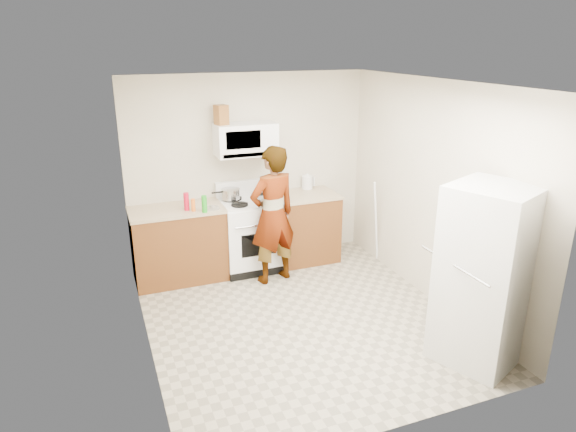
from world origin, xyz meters
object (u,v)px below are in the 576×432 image
microwave (246,139)px  saucepan (231,194)px  person (273,215)px  fridge (485,276)px  kettle (307,182)px  gas_range (251,233)px

microwave → saucepan: bearing=-172.3°
person → fridge: (1.24, -2.27, -0.01)m
person → kettle: bearing=-151.7°
fridge → kettle: size_ratio=9.52×
microwave → person: (0.15, -0.58, -0.84)m
microwave → kettle: 1.13m
fridge → saucepan: fridge is taller
person → fridge: size_ratio=1.01×
microwave → person: microwave is taller
fridge → kettle: bearing=76.0°
gas_range → kettle: gas_range is taller
person → microwave: bearing=-90.2°
person → fridge: person is taller
gas_range → fridge: (1.39, -2.72, 0.36)m
gas_range → saucepan: (-0.22, 0.10, 0.53)m
person → fridge: 2.59m
saucepan → microwave: bearing=7.7°
person → saucepan: 0.68m
microwave → fridge: size_ratio=0.45×
gas_range → microwave: 1.22m
kettle → saucepan: size_ratio=0.79×
microwave → kettle: microwave is taller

